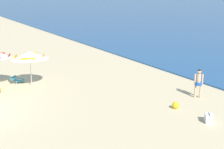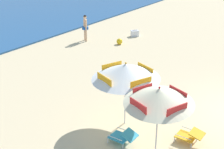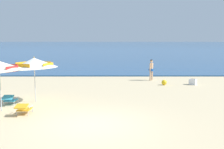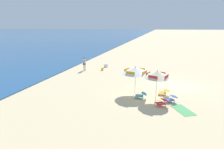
{
  "view_description": "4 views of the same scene",
  "coord_description": "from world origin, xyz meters",
  "px_view_note": "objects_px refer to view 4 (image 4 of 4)",
  "views": [
    {
      "loc": [
        15.15,
        -1.5,
        5.88
      ],
      "look_at": [
        0.01,
        7.72,
        0.93
      ],
      "focal_mm": 48.51,
      "sensor_mm": 36.0,
      "label": 1
    },
    {
      "loc": [
        -11.49,
        -1.48,
        6.06
      ],
      "look_at": [
        -1.02,
        5.67,
        0.65
      ],
      "focal_mm": 51.32,
      "sensor_mm": 36.0,
      "label": 2
    },
    {
      "loc": [
        0.76,
        -9.5,
        3.1
      ],
      "look_at": [
        0.72,
        5.94,
        1.12
      ],
      "focal_mm": 42.19,
      "sensor_mm": 36.0,
      "label": 3
    },
    {
      "loc": [
        -18.24,
        1.83,
        5.4
      ],
      "look_at": [
        -0.21,
        6.39,
        0.73
      ],
      "focal_mm": 30.43,
      "sensor_mm": 36.0,
      "label": 4
    }
  ],
  "objects_px": {
    "beach_ball": "(102,69)",
    "beach_towel": "(183,110)",
    "beach_umbrella_striped_main": "(157,74)",
    "lounge_chair_facing_sea": "(171,98)",
    "beach_umbrella_striped_second": "(136,70)",
    "lounge_chair_beside_umbrella": "(164,92)",
    "person_standing_near_shore": "(84,63)",
    "lounge_chair_under_umbrella": "(141,95)",
    "cooler_box": "(106,66)",
    "lounge_chair_spare_folded": "(162,102)"
  },
  "relations": [
    {
      "from": "beach_ball",
      "to": "beach_towel",
      "type": "bearing_deg",
      "value": -139.36
    },
    {
      "from": "beach_umbrella_striped_main",
      "to": "lounge_chair_facing_sea",
      "type": "distance_m",
      "value": 2.06
    },
    {
      "from": "beach_umbrella_striped_main",
      "to": "beach_ball",
      "type": "distance_m",
      "value": 11.2
    },
    {
      "from": "beach_umbrella_striped_second",
      "to": "lounge_chair_beside_umbrella",
      "type": "distance_m",
      "value": 2.91
    },
    {
      "from": "lounge_chair_facing_sea",
      "to": "person_standing_near_shore",
      "type": "bearing_deg",
      "value": 50.96
    },
    {
      "from": "lounge_chair_beside_umbrella",
      "to": "beach_ball",
      "type": "height_order",
      "value": "lounge_chair_beside_umbrella"
    },
    {
      "from": "beach_umbrella_striped_main",
      "to": "lounge_chair_under_umbrella",
      "type": "relative_size",
      "value": 2.76
    },
    {
      "from": "cooler_box",
      "to": "person_standing_near_shore",
      "type": "bearing_deg",
      "value": 141.99
    },
    {
      "from": "beach_ball",
      "to": "beach_towel",
      "type": "xyz_separation_m",
      "value": [
        -10.17,
        -8.73,
        -0.18
      ]
    },
    {
      "from": "lounge_chair_under_umbrella",
      "to": "lounge_chair_beside_umbrella",
      "type": "xyz_separation_m",
      "value": [
        1.24,
        -1.73,
        0.0
      ]
    },
    {
      "from": "lounge_chair_beside_umbrella",
      "to": "lounge_chair_under_umbrella",
      "type": "bearing_deg",
      "value": 125.72
    },
    {
      "from": "lounge_chair_under_umbrella",
      "to": "beach_ball",
      "type": "bearing_deg",
      "value": 33.74
    },
    {
      "from": "beach_towel",
      "to": "lounge_chair_beside_umbrella",
      "type": "bearing_deg",
      "value": 23.76
    },
    {
      "from": "lounge_chair_facing_sea",
      "to": "beach_ball",
      "type": "distance_m",
      "value": 11.96
    },
    {
      "from": "lounge_chair_spare_folded",
      "to": "person_standing_near_shore",
      "type": "height_order",
      "value": "person_standing_near_shore"
    },
    {
      "from": "person_standing_near_shore",
      "to": "lounge_chair_facing_sea",
      "type": "bearing_deg",
      "value": -129.04
    },
    {
      "from": "lounge_chair_facing_sea",
      "to": "person_standing_near_shore",
      "type": "relative_size",
      "value": 0.6
    },
    {
      "from": "beach_umbrella_striped_second",
      "to": "lounge_chair_under_umbrella",
      "type": "relative_size",
      "value": 3.05
    },
    {
      "from": "beach_umbrella_striped_main",
      "to": "cooler_box",
      "type": "xyz_separation_m",
      "value": [
        10.68,
        7.04,
        -1.8
      ]
    },
    {
      "from": "lounge_chair_beside_umbrella",
      "to": "beach_towel",
      "type": "height_order",
      "value": "lounge_chair_beside_umbrella"
    },
    {
      "from": "lounge_chair_facing_sea",
      "to": "lounge_chair_spare_folded",
      "type": "xyz_separation_m",
      "value": [
        -0.91,
        0.65,
        0.0
      ]
    },
    {
      "from": "person_standing_near_shore",
      "to": "lounge_chair_beside_umbrella",
      "type": "bearing_deg",
      "value": -125.09
    },
    {
      "from": "cooler_box",
      "to": "beach_towel",
      "type": "xyz_separation_m",
      "value": [
        -12.24,
        -8.86,
        -0.2
      ]
    },
    {
      "from": "lounge_chair_beside_umbrella",
      "to": "beach_towel",
      "type": "bearing_deg",
      "value": -156.24
    },
    {
      "from": "lounge_chair_under_umbrella",
      "to": "beach_ball",
      "type": "xyz_separation_m",
      "value": [
        8.67,
        5.79,
        -0.09
      ]
    },
    {
      "from": "beach_umbrella_striped_second",
      "to": "person_standing_near_shore",
      "type": "height_order",
      "value": "beach_umbrella_striped_second"
    },
    {
      "from": "lounge_chair_facing_sea",
      "to": "beach_ball",
      "type": "bearing_deg",
      "value": 42.07
    },
    {
      "from": "lounge_chair_spare_folded",
      "to": "person_standing_near_shore",
      "type": "distance_m",
      "value": 13.29
    },
    {
      "from": "lounge_chair_under_umbrella",
      "to": "cooler_box",
      "type": "distance_m",
      "value": 12.26
    },
    {
      "from": "lounge_chair_beside_umbrella",
      "to": "cooler_box",
      "type": "distance_m",
      "value": 12.19
    },
    {
      "from": "person_standing_near_shore",
      "to": "beach_ball",
      "type": "bearing_deg",
      "value": -74.94
    },
    {
      "from": "lounge_chair_spare_folded",
      "to": "beach_ball",
      "type": "distance_m",
      "value": 12.25
    },
    {
      "from": "lounge_chair_under_umbrella",
      "to": "lounge_chair_beside_umbrella",
      "type": "relative_size",
      "value": 1.02
    },
    {
      "from": "lounge_chair_under_umbrella",
      "to": "lounge_chair_beside_umbrella",
      "type": "distance_m",
      "value": 2.13
    },
    {
      "from": "beach_ball",
      "to": "beach_umbrella_striped_main",
      "type": "bearing_deg",
      "value": -141.25
    },
    {
      "from": "beach_towel",
      "to": "person_standing_near_shore",
      "type": "bearing_deg",
      "value": 48.78
    },
    {
      "from": "lounge_chair_facing_sea",
      "to": "beach_towel",
      "type": "bearing_deg",
      "value": -151.01
    },
    {
      "from": "beach_umbrella_striped_second",
      "to": "beach_ball",
      "type": "xyz_separation_m",
      "value": [
        7.6,
        5.18,
        -1.81
      ]
    },
    {
      "from": "lounge_chair_facing_sea",
      "to": "beach_umbrella_striped_second",
      "type": "bearing_deg",
      "value": 65.66
    },
    {
      "from": "lounge_chair_under_umbrella",
      "to": "lounge_chair_facing_sea",
      "type": "height_order",
      "value": "lounge_chair_under_umbrella"
    },
    {
      "from": "beach_ball",
      "to": "beach_towel",
      "type": "relative_size",
      "value": 0.2
    },
    {
      "from": "lounge_chair_beside_umbrella",
      "to": "beach_towel",
      "type": "relative_size",
      "value": 0.48
    },
    {
      "from": "beach_umbrella_striped_main",
      "to": "lounge_chair_beside_umbrella",
      "type": "height_order",
      "value": "beach_umbrella_striped_main"
    },
    {
      "from": "beach_towel",
      "to": "beach_umbrella_striped_main",
      "type": "bearing_deg",
      "value": 49.4
    },
    {
      "from": "lounge_chair_beside_umbrella",
      "to": "beach_umbrella_striped_main",
      "type": "bearing_deg",
      "value": 153.14
    },
    {
      "from": "lounge_chair_under_umbrella",
      "to": "cooler_box",
      "type": "relative_size",
      "value": 1.46
    },
    {
      "from": "beach_ball",
      "to": "person_standing_near_shore",
      "type": "bearing_deg",
      "value": 105.06
    },
    {
      "from": "lounge_chair_under_umbrella",
      "to": "beach_towel",
      "type": "xyz_separation_m",
      "value": [
        -1.51,
        -2.94,
        -0.27
      ]
    },
    {
      "from": "beach_umbrella_striped_main",
      "to": "beach_towel",
      "type": "relative_size",
      "value": 1.35
    },
    {
      "from": "lounge_chair_under_umbrella",
      "to": "person_standing_near_shore",
      "type": "xyz_separation_m",
      "value": [
        8.08,
        7.99,
        0.68
      ]
    }
  ]
}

